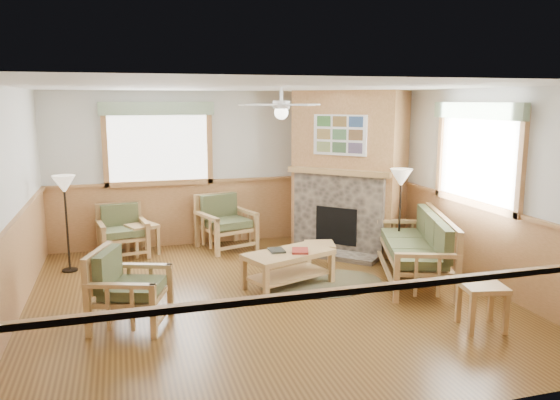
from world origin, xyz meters
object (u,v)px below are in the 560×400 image
object	(u,v)px
armchair_back_right	(226,222)
footstool	(320,255)
floor_lamp_left	(67,224)
floor_lamp_right	(400,217)
armchair_back_left	(123,231)
armchair_left	(131,288)
coffee_table	(289,269)
end_table_sofa	(482,306)
end_table_chairs	(142,239)
sofa	(414,247)

from	to	relation	value
armchair_back_right	footstool	world-z (taller)	armchair_back_right
floor_lamp_left	floor_lamp_right	xyz separation A→B (m)	(4.93, -1.07, 0.03)
footstool	floor_lamp_left	bearing A→B (deg)	166.61
armchair_back_left	footstool	bearing A→B (deg)	-36.39
armchair_left	floor_lamp_left	distance (m)	2.50
coffee_table	end_table_sofa	bearing A→B (deg)	-70.46
end_table_chairs	end_table_sofa	size ratio (longest dim) A/B	0.99
sofa	armchair_back_right	size ratio (longest dim) A/B	2.19
armchair_back_left	floor_lamp_right	bearing A→B (deg)	-31.22
floor_lamp_left	floor_lamp_right	distance (m)	5.04
armchair_back_right	coffee_table	xyz separation A→B (m)	(0.45, -2.16, -0.22)
floor_lamp_right	armchair_back_left	bearing A→B (deg)	157.59
coffee_table	sofa	bearing A→B (deg)	-27.04
armchair_left	footstool	bearing A→B (deg)	-43.39
sofa	floor_lamp_left	xyz separation A→B (m)	(-4.78, 1.78, 0.26)
footstool	armchair_back_left	bearing A→B (deg)	152.43
armchair_back_left	end_table_chairs	distance (m)	0.35
footstool	floor_lamp_left	world-z (taller)	floor_lamp_left
coffee_table	armchair_back_right	bearing A→B (deg)	81.26
armchair_left	end_table_chairs	distance (m)	2.98
armchair_back_left	coffee_table	bearing A→B (deg)	-54.20
end_table_sofa	floor_lamp_right	bearing A→B (deg)	83.15
armchair_back_right	end_table_chairs	distance (m)	1.43
coffee_table	armchair_left	bearing A→B (deg)	179.22
end_table_sofa	floor_lamp_left	distance (m)	5.85
armchair_back_right	armchair_left	world-z (taller)	armchair_back_right
armchair_back_right	floor_lamp_left	distance (m)	2.60
armchair_back_left	footstool	distance (m)	3.27
armchair_back_right	floor_lamp_left	bearing A→B (deg)	175.55
armchair_back_left	armchair_left	xyz separation A→B (m)	(0.06, -2.97, 0.02)
end_table_sofa	footstool	world-z (taller)	end_table_sofa
end_table_sofa	floor_lamp_right	world-z (taller)	floor_lamp_right
armchair_back_right	floor_lamp_right	bearing A→B (deg)	-52.24
armchair_back_right	end_table_sofa	world-z (taller)	armchair_back_right
armchair_back_left	sofa	bearing A→B (deg)	-39.97
sofa	floor_lamp_right	distance (m)	0.78
end_table_chairs	floor_lamp_right	xyz separation A→B (m)	(3.83, -1.71, 0.50)
footstool	floor_lamp_right	xyz separation A→B (m)	(1.24, -0.19, 0.57)
armchair_back_left	floor_lamp_left	world-z (taller)	floor_lamp_left
sofa	floor_lamp_right	size ratio (longest dim) A/B	1.34
sofa	armchair_back_right	xyz separation A→B (m)	(-2.27, 2.37, -0.00)
armchair_left	sofa	bearing A→B (deg)	-62.52
armchair_back_left	end_table_sofa	world-z (taller)	armchair_back_left
end_table_chairs	armchair_back_left	bearing A→B (deg)	180.00
sofa	armchair_left	bearing A→B (deg)	-61.98
footstool	coffee_table	bearing A→B (deg)	-135.94
armchair_back_left	end_table_sofa	distance (m)	5.68
armchair_left	end_table_sofa	xyz separation A→B (m)	(3.78, -1.21, -0.18)
armchair_back_left	end_table_chairs	world-z (taller)	armchair_back_left
coffee_table	end_table_sofa	world-z (taller)	end_table_sofa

